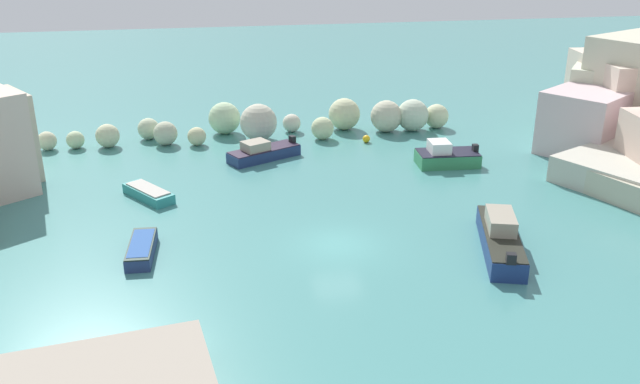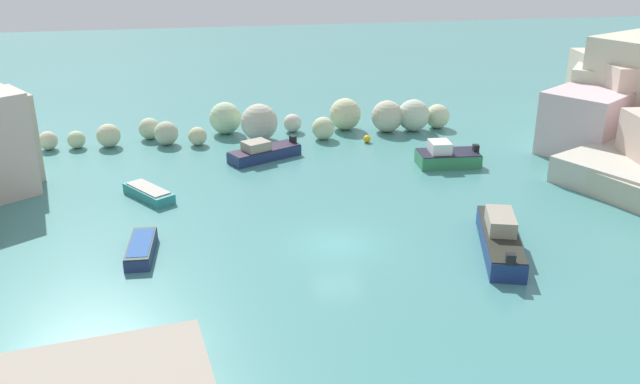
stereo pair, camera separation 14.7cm
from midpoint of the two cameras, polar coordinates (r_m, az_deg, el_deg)
cove_water at (r=34.55m, az=1.60°, el=-4.47°), size 160.00×160.00×0.00m
rock_breakwater at (r=52.13m, az=-2.06°, el=6.04°), size 31.31×5.03×2.78m
channel_buoy at (r=50.66m, az=4.09°, el=4.51°), size 0.57×0.57×0.57m
moored_boat_0 at (r=34.87m, az=15.14°, el=-3.77°), size 3.65×7.00×1.81m
moored_boat_1 at (r=34.48m, az=-14.80°, el=-4.64°), size 1.44×3.83×0.69m
moored_boat_2 at (r=41.42m, az=-14.22°, el=-0.08°), size 3.20×3.86×0.67m
moored_boat_3 at (r=46.96m, az=-4.74°, el=3.40°), size 5.33×3.77×1.41m
moored_boat_5 at (r=46.41m, az=10.78°, el=2.97°), size 4.25×2.49×1.70m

